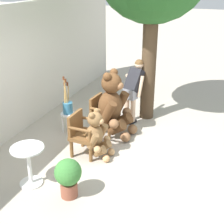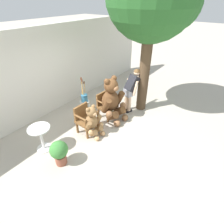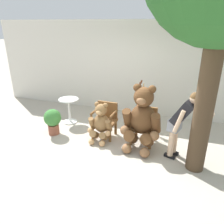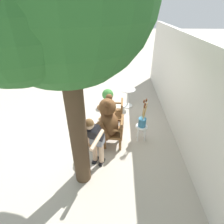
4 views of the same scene
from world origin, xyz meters
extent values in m
plane|color=#B2A899|center=(0.00, 0.00, 0.00)|extent=(60.00, 60.00, 0.00)
cube|color=silver|center=(0.00, 2.40, 1.40)|extent=(10.00, 0.16, 2.80)
cube|color=brown|center=(-0.50, 0.49, 0.41)|extent=(0.57, 0.54, 0.07)
cylinder|color=brown|center=(-0.73, 0.28, 0.18)|extent=(0.07, 0.07, 0.37)
cylinder|color=brown|center=(-0.27, 0.27, 0.18)|extent=(0.07, 0.07, 0.37)
cylinder|color=brown|center=(-0.72, 0.70, 0.18)|extent=(0.07, 0.07, 0.37)
cylinder|color=brown|center=(-0.26, 0.69, 0.18)|extent=(0.07, 0.07, 0.37)
cube|color=brown|center=(-0.49, 0.72, 0.65)|extent=(0.52, 0.07, 0.42)
cylinder|color=brown|center=(-0.75, 0.50, 0.66)|extent=(0.07, 0.48, 0.06)
cylinder|color=brown|center=(-0.75, 0.29, 0.55)|extent=(0.05, 0.05, 0.22)
cylinder|color=brown|center=(-0.25, 0.48, 0.66)|extent=(0.07, 0.48, 0.06)
cylinder|color=brown|center=(-0.25, 0.27, 0.55)|extent=(0.05, 0.05, 0.22)
cube|color=brown|center=(0.50, 0.49, 0.41)|extent=(0.60, 0.56, 0.07)
cylinder|color=brown|center=(0.25, 0.30, 0.18)|extent=(0.07, 0.07, 0.37)
cylinder|color=brown|center=(0.71, 0.26, 0.18)|extent=(0.07, 0.07, 0.37)
cylinder|color=brown|center=(0.28, 0.72, 0.18)|extent=(0.07, 0.07, 0.37)
cylinder|color=brown|center=(0.74, 0.68, 0.18)|extent=(0.07, 0.07, 0.37)
cube|color=brown|center=(0.51, 0.72, 0.65)|extent=(0.52, 0.10, 0.42)
cylinder|color=brown|center=(0.25, 0.51, 0.66)|extent=(0.09, 0.48, 0.06)
cylinder|color=brown|center=(0.23, 0.30, 0.55)|extent=(0.05, 0.05, 0.22)
cylinder|color=brown|center=(0.75, 0.47, 0.66)|extent=(0.09, 0.48, 0.06)
cylinder|color=brown|center=(0.73, 0.26, 0.55)|extent=(0.05, 0.05, 0.22)
ellipsoid|color=brown|center=(0.50, 0.37, 0.68)|extent=(0.64, 0.56, 0.70)
sphere|color=brown|center=(0.49, 0.33, 1.21)|extent=(0.44, 0.44, 0.44)
ellipsoid|color=#8C603D|center=(0.48, 0.15, 1.18)|extent=(0.22, 0.18, 0.16)
sphere|color=black|center=(0.48, 0.15, 1.19)|extent=(0.07, 0.07, 0.07)
sphere|color=brown|center=(0.33, 0.37, 1.40)|extent=(0.17, 0.17, 0.17)
sphere|color=brown|center=(0.66, 0.34, 1.40)|extent=(0.17, 0.17, 0.17)
cylinder|color=brown|center=(0.16, 0.28, 0.68)|extent=(0.23, 0.40, 0.53)
sphere|color=#8C603D|center=(0.14, 0.14, 0.44)|extent=(0.21, 0.21, 0.21)
cylinder|color=brown|center=(0.81, 0.23, 0.68)|extent=(0.23, 0.40, 0.53)
sphere|color=#8C603D|center=(0.82, 0.09, 0.44)|extent=(0.21, 0.21, 0.21)
cylinder|color=brown|center=(0.29, 0.13, 0.30)|extent=(0.29, 0.45, 0.41)
sphere|color=#8C603D|center=(0.26, -0.08, 0.11)|extent=(0.22, 0.22, 0.22)
cylinder|color=brown|center=(0.66, 0.10, 0.30)|extent=(0.29, 0.45, 0.41)
sphere|color=#8C603D|center=(0.67, -0.11, 0.11)|extent=(0.22, 0.22, 0.22)
ellipsoid|color=olive|center=(-0.50, 0.31, 0.45)|extent=(0.41, 0.35, 0.46)
sphere|color=olive|center=(-0.50, 0.29, 0.80)|extent=(0.29, 0.29, 0.29)
ellipsoid|color=tan|center=(-0.50, 0.16, 0.78)|extent=(0.14, 0.11, 0.11)
sphere|color=black|center=(-0.50, 0.16, 0.79)|extent=(0.04, 0.04, 0.04)
sphere|color=olive|center=(-0.61, 0.30, 0.93)|extent=(0.12, 0.12, 0.12)
sphere|color=olive|center=(-0.39, 0.30, 0.93)|extent=(0.12, 0.12, 0.12)
cylinder|color=olive|center=(-0.71, 0.24, 0.45)|extent=(0.14, 0.26, 0.35)
sphere|color=tan|center=(-0.73, 0.15, 0.29)|extent=(0.14, 0.14, 0.14)
cylinder|color=olive|center=(-0.28, 0.23, 0.45)|extent=(0.14, 0.26, 0.35)
sphere|color=tan|center=(-0.27, 0.13, 0.29)|extent=(0.14, 0.14, 0.14)
cylinder|color=olive|center=(-0.62, 0.14, 0.20)|extent=(0.18, 0.29, 0.27)
sphere|color=tan|center=(-0.64, 0.00, 0.07)|extent=(0.15, 0.15, 0.15)
cylinder|color=olive|center=(-0.38, 0.14, 0.20)|extent=(0.18, 0.29, 0.27)
sphere|color=tan|center=(-0.37, 0.00, 0.07)|extent=(0.15, 0.15, 0.15)
cube|color=black|center=(1.18, 0.05, 0.03)|extent=(0.26, 0.16, 0.06)
cylinder|color=beige|center=(1.18, 0.05, 0.47)|extent=(0.12, 0.12, 0.82)
cube|color=black|center=(1.24, 0.22, 0.03)|extent=(0.26, 0.16, 0.06)
cylinder|color=beige|center=(1.24, 0.22, 0.47)|extent=(0.12, 0.12, 0.82)
cube|color=gray|center=(1.21, 0.14, 0.75)|extent=(0.30, 0.35, 0.24)
cube|color=black|center=(1.34, 0.10, 1.05)|extent=(0.53, 0.44, 0.57)
sphere|color=beige|center=(1.52, 0.04, 1.39)|extent=(0.21, 0.21, 0.21)
sphere|color=brown|center=(1.52, 0.04, 1.41)|extent=(0.21, 0.21, 0.21)
cylinder|color=beige|center=(1.64, 0.20, 1.10)|extent=(0.56, 0.25, 0.14)
cylinder|color=beige|center=(1.28, -0.08, 0.93)|extent=(0.23, 0.15, 0.50)
cylinder|color=white|center=(0.24, 1.29, 0.45)|extent=(0.34, 0.34, 0.03)
cylinder|color=white|center=(0.34, 1.39, 0.22)|extent=(0.04, 0.04, 0.43)
cylinder|color=white|center=(0.14, 1.39, 0.22)|extent=(0.04, 0.04, 0.43)
cylinder|color=white|center=(0.34, 1.19, 0.22)|extent=(0.04, 0.04, 0.43)
cylinder|color=white|center=(0.14, 1.19, 0.22)|extent=(0.04, 0.04, 0.43)
cylinder|color=teal|center=(0.24, 1.29, 0.59)|extent=(0.22, 0.22, 0.26)
cylinder|color=tan|center=(0.30, 1.30, 0.82)|extent=(0.03, 0.06, 0.56)
cylinder|color=#592D19|center=(0.30, 1.30, 1.13)|extent=(0.04, 0.05, 0.08)
cylinder|color=tan|center=(0.21, 1.32, 0.83)|extent=(0.08, 0.06, 0.58)
cylinder|color=#592D19|center=(0.21, 1.32, 1.15)|extent=(0.05, 0.05, 0.09)
cylinder|color=tan|center=(0.22, 1.34, 0.89)|extent=(0.16, 0.07, 0.70)
cylinder|color=#592D19|center=(0.22, 1.34, 1.28)|extent=(0.06, 0.05, 0.09)
cylinder|color=tan|center=(0.20, 1.29, 0.87)|extent=(0.03, 0.07, 0.66)
cylinder|color=#592D19|center=(0.20, 1.29, 1.24)|extent=(0.04, 0.05, 0.08)
cylinder|color=white|center=(-1.75, 0.95, 0.70)|extent=(0.56, 0.56, 0.03)
cylinder|color=white|center=(-1.75, 0.95, 0.34)|extent=(0.07, 0.07, 0.69)
cylinder|color=white|center=(-1.75, 0.95, 0.01)|extent=(0.40, 0.40, 0.03)
cylinder|color=#473523|center=(1.68, -0.15, 1.44)|extent=(0.35, 0.35, 2.88)
cylinder|color=brown|center=(-1.79, 0.18, 0.13)|extent=(0.28, 0.28, 0.26)
sphere|color=#3D7F38|center=(-1.79, 0.18, 0.46)|extent=(0.44, 0.44, 0.44)
camera|label=1|loc=(-5.39, -1.98, 3.33)|focal=50.00mm
camera|label=2|loc=(-3.40, -2.59, 3.51)|focal=28.00mm
camera|label=3|loc=(1.31, -4.14, 2.71)|focal=35.00mm
camera|label=4|loc=(4.33, 0.62, 3.40)|focal=28.00mm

